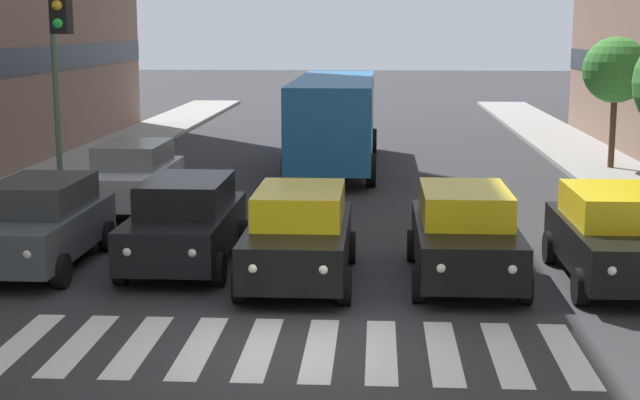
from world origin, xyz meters
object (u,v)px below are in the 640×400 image
street_lamp_right (67,23)px  car_3 (185,222)px  bus_behind_traffic (335,113)px  street_tree_2 (616,70)px  car_2 (299,234)px  car_row2_0 (133,176)px  car_0 (615,236)px  car_1 (465,234)px  car_4 (40,223)px

street_lamp_right → car_3: bearing=120.7°
bus_behind_traffic → street_tree_2: street_tree_2 is taller
car_3 → bus_behind_traffic: (-2.34, -13.24, 0.97)m
car_3 → street_lamp_right: bearing=-59.3°
car_2 → car_row2_0: size_ratio=1.00×
bus_behind_traffic → car_0: bearing=112.5°
car_2 → street_tree_2: 16.79m
car_2 → bus_behind_traffic: bus_behind_traffic is taller
car_3 → street_lamp_right: size_ratio=0.58×
car_2 → street_lamp_right: (7.33, -9.41, 3.88)m
car_3 → bus_behind_traffic: bus_behind_traffic is taller
car_3 → car_row2_0: (2.52, -5.65, 0.00)m
car_row2_0 → street_lamp_right: 5.36m
car_1 → street_tree_2: street_tree_2 is taller
street_lamp_right → bus_behind_traffic: bearing=-146.6°
car_0 → car_row2_0: bearing=-31.1°
car_row2_0 → bus_behind_traffic: bearing=-122.6°
car_2 → street_lamp_right: size_ratio=0.58×
car_2 → street_tree_2: (-9.02, -13.96, 2.40)m
bus_behind_traffic → street_lamp_right: 9.24m
street_tree_2 → street_lamp_right: bearing=15.5°
car_4 → street_tree_2: (-14.19, -13.24, 2.40)m
car_row2_0 → street_tree_2: size_ratio=1.05×
car_4 → car_row2_0: (-0.31, -5.94, 0.00)m
car_1 → car_2: (3.06, 0.21, 0.00)m
car_0 → bus_behind_traffic: bearing=-67.5°
car_2 → car_3: (2.34, -1.00, 0.00)m
car_row2_0 → bus_behind_traffic: 9.07m
car_0 → street_tree_2: bearing=-103.2°
car_0 → car_1: 2.74m
car_1 → car_2: 3.07m
street_lamp_right → car_4: bearing=103.9°
car_2 → street_lamp_right: street_lamp_right is taller
car_4 → street_tree_2: size_ratio=1.05×
car_1 → car_2: same height
car_4 → bus_behind_traffic: size_ratio=0.42×
bus_behind_traffic → car_row2_0: bearing=57.4°
street_tree_2 → car_1: bearing=66.5°
car_0 → car_3: (8.14, -0.78, 0.00)m
car_0 → car_2: same height
car_4 → street_lamp_right: bearing=-76.1°
car_3 → bus_behind_traffic: size_ratio=0.42×
car_3 → car_row2_0: 6.19m
car_3 → bus_behind_traffic: bearing=-100.0°
car_4 → street_tree_2: bearing=-137.0°
car_3 → street_tree_2: 17.40m
bus_behind_traffic → car_2: bearing=90.0°
street_tree_2 → car_2: bearing=57.1°
car_1 → car_row2_0: (7.92, -6.44, 0.00)m
car_3 → car_1: bearing=171.7°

